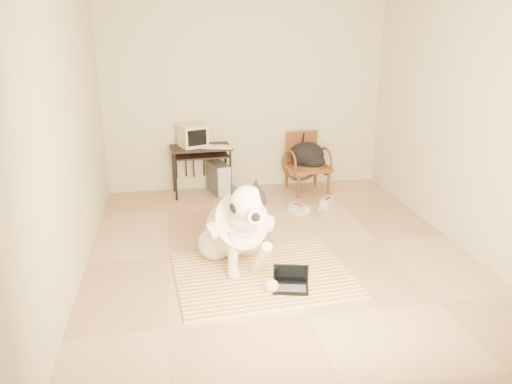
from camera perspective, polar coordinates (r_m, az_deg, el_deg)
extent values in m
plane|color=tan|center=(5.48, 2.43, -6.54)|extent=(4.50, 4.50, 0.00)
plane|color=beige|center=(7.23, -1.21, 10.95)|extent=(4.50, 0.00, 4.50)
plane|color=beige|center=(2.97, 11.89, -1.36)|extent=(4.50, 0.00, 4.50)
plane|color=beige|center=(5.02, -20.39, 6.19)|extent=(0.00, 4.50, 4.50)
plane|color=beige|center=(5.81, 22.48, 7.54)|extent=(0.00, 4.50, 4.50)
cube|color=#BC761B|center=(4.51, 2.50, -12.47)|extent=(1.69, 0.38, 0.02)
cube|color=#498237|center=(4.72, 1.60, -10.90)|extent=(1.69, 0.38, 0.02)
cube|color=#704D8E|center=(4.94, 0.79, -9.46)|extent=(1.69, 0.38, 0.02)
cube|color=#E69C49|center=(5.16, 0.05, -8.15)|extent=(1.69, 0.38, 0.02)
cube|color=beige|center=(5.38, -0.62, -6.94)|extent=(1.69, 0.38, 0.02)
sphere|color=silver|center=(5.21, -4.73, -5.86)|extent=(0.35, 0.35, 0.35)
sphere|color=silver|center=(5.30, -1.15, -5.37)|extent=(0.35, 0.35, 0.35)
ellipsoid|color=silver|center=(5.23, -2.88, -5.40)|extent=(0.44, 0.40, 0.36)
ellipsoid|color=silver|center=(4.95, -2.23, -3.82)|extent=(0.57, 0.87, 0.77)
cylinder|color=silver|center=(4.96, -2.27, -3.76)|extent=(0.63, 0.76, 0.70)
sphere|color=silver|center=(4.68, -1.43, -2.92)|extent=(0.30, 0.30, 0.30)
sphere|color=silver|center=(4.51, -1.01, -1.25)|extent=(0.33, 0.33, 0.33)
ellipsoid|color=black|center=(4.52, -0.41, -0.93)|extent=(0.25, 0.28, 0.24)
cylinder|color=silver|center=(4.41, -0.42, -2.46)|extent=(0.16, 0.19, 0.14)
sphere|color=black|center=(4.33, -0.03, -2.88)|extent=(0.08, 0.08, 0.08)
cone|color=black|center=(4.51, -2.58, 0.41)|extent=(0.16, 0.17, 0.20)
cone|color=black|center=(4.57, -0.03, 0.69)|extent=(0.17, 0.18, 0.20)
torus|color=silver|center=(4.64, -1.36, -2.36)|extent=(0.31, 0.19, 0.26)
cylinder|color=silver|center=(4.78, -2.65, -7.09)|extent=(0.12, 0.16, 0.49)
cylinder|color=silver|center=(4.74, 0.51, -7.72)|extent=(0.17, 0.45, 0.50)
sphere|color=silver|center=(4.85, -2.51, -9.41)|extent=(0.12, 0.12, 0.12)
sphere|color=silver|center=(4.64, 1.80, -10.73)|extent=(0.13, 0.13, 0.13)
cone|color=black|center=(5.56, -3.98, -5.57)|extent=(0.31, 0.47, 0.12)
cube|color=black|center=(4.68, 3.97, -10.94)|extent=(0.37, 0.30, 0.02)
cube|color=#474749|center=(4.67, 3.98, -10.89)|extent=(0.30, 0.19, 0.00)
cube|color=black|center=(4.70, 4.00, -9.25)|extent=(0.34, 0.15, 0.21)
cube|color=black|center=(4.69, 4.00, -9.27)|extent=(0.29, 0.13, 0.19)
cube|color=black|center=(7.03, -6.33, 5.08)|extent=(0.86, 0.51, 0.03)
cube|color=black|center=(7.01, -6.27, 4.14)|extent=(0.76, 0.42, 0.02)
cylinder|color=black|center=(6.91, -9.17, 1.68)|extent=(0.03, 0.03, 0.67)
cylinder|color=black|center=(7.28, -9.40, 2.57)|extent=(0.03, 0.03, 0.67)
cylinder|color=black|center=(6.99, -2.93, 2.12)|extent=(0.03, 0.03, 0.67)
cylinder|color=black|center=(7.36, -3.47, 2.98)|extent=(0.03, 0.03, 0.67)
cube|color=beige|center=(7.02, -7.26, 6.42)|extent=(0.43, 0.42, 0.31)
cube|color=black|center=(6.87, -6.74, 6.17)|extent=(0.26, 0.10, 0.22)
cube|color=beige|center=(6.93, -4.41, 5.17)|extent=(0.44, 0.25, 0.03)
cube|color=#474749|center=(7.17, -4.30, 1.59)|extent=(0.32, 0.50, 0.45)
cube|color=#B8B9BE|center=(6.96, -3.61, 1.06)|extent=(0.19, 0.06, 0.42)
cube|color=brown|center=(7.20, 5.92, 2.85)|extent=(0.62, 0.60, 0.06)
cylinder|color=#3B2310|center=(7.19, 5.93, 3.14)|extent=(0.52, 0.52, 0.04)
cube|color=brown|center=(7.35, 5.23, 5.30)|extent=(0.48, 0.10, 0.42)
cylinder|color=#3B2310|center=(6.97, 4.86, 0.61)|extent=(0.04, 0.04, 0.34)
cylinder|color=#3B2310|center=(7.37, 3.53, 1.69)|extent=(0.04, 0.04, 0.34)
cylinder|color=#3B2310|center=(7.15, 8.28, 0.95)|extent=(0.04, 0.04, 0.34)
cylinder|color=#3B2310|center=(7.54, 6.80, 1.99)|extent=(0.04, 0.04, 0.34)
ellipsoid|color=black|center=(7.13, 5.88, 4.29)|extent=(0.48, 0.40, 0.35)
ellipsoid|color=black|center=(7.07, 6.72, 3.53)|extent=(0.30, 0.24, 0.20)
cube|color=silver|center=(6.50, 4.94, -2.24)|extent=(0.26, 0.31, 0.03)
cube|color=#95969B|center=(6.49, 4.95, -1.91)|extent=(0.25, 0.30, 0.09)
cube|color=#A01D15|center=(6.48, 4.96, -1.58)|extent=(0.12, 0.15, 0.02)
cube|color=silver|center=(6.75, 8.12, -1.54)|extent=(0.29, 0.34, 0.03)
cube|color=#95969B|center=(6.74, 8.14, -1.19)|extent=(0.28, 0.33, 0.10)
cube|color=#A01D15|center=(6.72, 8.15, -0.84)|extent=(0.14, 0.16, 0.02)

